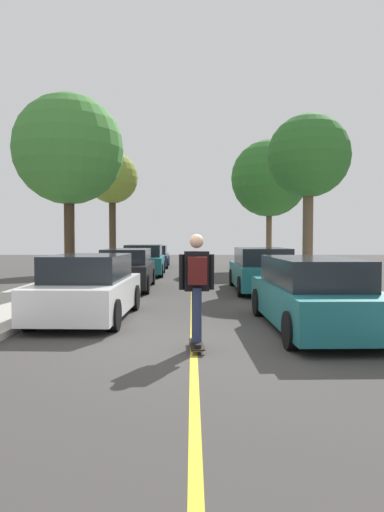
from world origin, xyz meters
TOP-DOWN VIEW (x-y plane):
  - ground at (0.00, 0.00)m, footprint 80.00×80.00m
  - center_line at (0.00, 4.00)m, footprint 0.12×39.20m
  - parked_car_left_nearest at (-2.38, 2.57)m, footprint 1.99×4.09m
  - parked_car_left_near at (-2.38, 8.66)m, footprint 1.94×4.44m
  - parked_car_left_far at (-2.38, 14.56)m, footprint 2.08×4.14m
  - parked_car_left_farthest at (-2.38, 20.42)m, footprint 1.93×4.58m
  - parked_car_right_nearest at (2.38, 1.40)m, footprint 1.90×4.69m
  - parked_car_right_near at (2.38, 8.05)m, footprint 1.97×4.64m
  - street_tree_left_nearest at (-4.42, 8.68)m, footprint 3.90×3.90m
  - street_tree_left_near at (-4.42, 17.64)m, footprint 2.82×2.82m
  - street_tree_right_nearest at (4.42, 9.86)m, footprint 3.15×3.15m
  - street_tree_right_near at (4.42, 18.79)m, footprint 4.39×4.39m
  - skateboard at (0.05, -0.28)m, footprint 0.27×0.85m
  - skateboarder at (0.05, -0.32)m, footprint 0.58×0.70m

SIDE VIEW (x-z plane):
  - ground at x=0.00m, z-range 0.00..0.00m
  - center_line at x=0.00m, z-range 0.00..0.01m
  - skateboard at x=0.05m, z-range 0.04..0.14m
  - parked_car_left_farthest at x=-2.38m, z-range -0.01..1.33m
  - parked_car_left_near at x=-2.38m, z-range -0.02..1.41m
  - parked_car_left_nearest at x=-2.38m, z-range -0.03..1.43m
  - parked_car_right_nearest at x=2.38m, z-range -0.01..1.44m
  - parked_car_right_near at x=2.38m, z-range -0.02..1.47m
  - parked_car_left_far at x=-2.38m, z-range -0.01..1.47m
  - skateboarder at x=0.05m, z-range 0.23..2.03m
  - street_tree_right_nearest at x=4.42m, z-range 1.71..8.11m
  - street_tree_left_nearest at x=-4.42m, z-range 1.56..8.34m
  - street_tree_left_near at x=-4.42m, z-range 1.86..8.26m
  - street_tree_right_near at x=4.42m, z-range 1.57..8.86m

